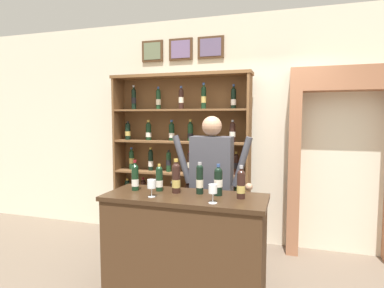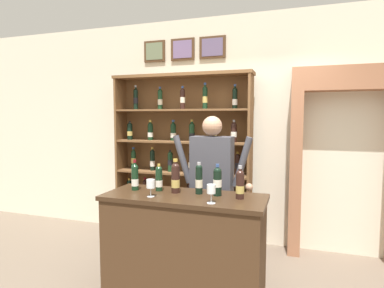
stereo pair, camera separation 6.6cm
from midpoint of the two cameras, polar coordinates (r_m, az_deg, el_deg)
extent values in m
cube|color=beige|center=(4.42, 7.08, 2.49)|extent=(12.00, 0.16, 3.05)
cube|color=#4C331E|center=(4.77, -7.50, 16.14)|extent=(0.32, 0.02, 0.30)
cube|color=#6B795A|center=(4.76, -7.58, 16.17)|extent=(0.26, 0.01, 0.24)
cube|color=#4C331E|center=(4.61, -2.46, 16.57)|extent=(0.34, 0.02, 0.30)
cube|color=slate|center=(4.60, -2.52, 16.61)|extent=(0.27, 0.01, 0.24)
cube|color=#4C331E|center=(4.49, 2.93, 16.90)|extent=(0.36, 0.02, 0.29)
cube|color=slate|center=(4.47, 2.88, 16.93)|extent=(0.29, 0.01, 0.23)
cube|color=brown|center=(4.65, -13.25, -2.33)|extent=(0.03, 0.32, 2.26)
cube|color=brown|center=(4.05, 9.63, -3.33)|extent=(0.03, 0.32, 2.26)
cube|color=brown|center=(4.41, -1.95, -2.60)|extent=(1.86, 0.02, 2.26)
cube|color=brown|center=(4.52, -2.57, -15.71)|extent=(1.80, 0.30, 0.03)
cylinder|color=black|center=(4.74, -11.36, -13.38)|extent=(0.07, 0.07, 0.20)
sphere|color=black|center=(4.71, -11.38, -12.18)|extent=(0.07, 0.07, 0.07)
cylinder|color=black|center=(4.70, -11.39, -11.82)|extent=(0.03, 0.03, 0.07)
cylinder|color=#B79338|center=(4.69, -11.40, -11.51)|extent=(0.03, 0.03, 0.03)
cylinder|color=beige|center=(4.74, -11.36, -13.59)|extent=(0.08, 0.08, 0.06)
cylinder|color=black|center=(4.64, -7.69, -13.75)|extent=(0.07, 0.07, 0.20)
sphere|color=black|center=(4.60, -7.71, -12.53)|extent=(0.07, 0.07, 0.07)
cylinder|color=black|center=(4.60, -7.71, -12.25)|extent=(0.03, 0.03, 0.06)
cylinder|color=#99999E|center=(4.59, -7.71, -12.02)|extent=(0.03, 0.03, 0.03)
cylinder|color=beige|center=(4.64, -7.69, -13.93)|extent=(0.08, 0.08, 0.06)
cylinder|color=#19381E|center=(4.51, -4.47, -14.21)|extent=(0.07, 0.07, 0.20)
sphere|color=#19381E|center=(4.48, -4.48, -12.90)|extent=(0.07, 0.07, 0.07)
cylinder|color=#19381E|center=(4.47, -4.49, -12.52)|extent=(0.03, 0.03, 0.07)
cylinder|color=#B79338|center=(4.46, -4.49, -12.19)|extent=(0.03, 0.03, 0.03)
cylinder|color=tan|center=(4.52, -4.47, -14.54)|extent=(0.08, 0.08, 0.07)
cylinder|color=black|center=(4.41, -0.53, -14.66)|extent=(0.07, 0.07, 0.20)
sphere|color=black|center=(4.37, -0.53, -13.32)|extent=(0.07, 0.07, 0.07)
cylinder|color=black|center=(4.37, -0.53, -12.99)|extent=(0.03, 0.03, 0.07)
cylinder|color=navy|center=(4.36, -0.53, -12.69)|extent=(0.03, 0.03, 0.03)
cylinder|color=tan|center=(4.42, -0.53, -15.03)|extent=(0.08, 0.08, 0.07)
cylinder|color=black|center=(4.33, 2.62, -15.10)|extent=(0.07, 0.07, 0.19)
sphere|color=black|center=(4.30, 2.62, -13.81)|extent=(0.07, 0.07, 0.07)
cylinder|color=black|center=(4.29, 2.62, -13.43)|extent=(0.03, 0.03, 0.07)
cylinder|color=#B79338|center=(4.28, 2.62, -13.09)|extent=(0.03, 0.03, 0.03)
cylinder|color=silver|center=(4.33, 2.62, -15.18)|extent=(0.08, 0.08, 0.06)
cylinder|color=black|center=(4.32, 7.09, -15.21)|extent=(0.07, 0.07, 0.19)
sphere|color=black|center=(4.29, 7.10, -13.95)|extent=(0.07, 0.07, 0.07)
cylinder|color=black|center=(4.28, 7.10, -13.63)|extent=(0.03, 0.03, 0.06)
cylinder|color=navy|center=(4.27, 7.11, -13.37)|extent=(0.03, 0.03, 0.03)
cylinder|color=silver|center=(4.32, 7.09, -15.12)|extent=(0.08, 0.08, 0.06)
cube|color=brown|center=(4.39, -2.59, -10.58)|extent=(1.80, 0.30, 0.02)
cylinder|color=black|center=(4.66, -11.91, -8.17)|extent=(0.07, 0.07, 0.22)
sphere|color=black|center=(4.63, -11.93, -6.74)|extent=(0.07, 0.07, 0.07)
cylinder|color=black|center=(4.63, -11.94, -6.47)|extent=(0.03, 0.03, 0.06)
cylinder|color=#B79338|center=(4.63, -11.94, -6.23)|extent=(0.04, 0.04, 0.03)
cylinder|color=beige|center=(4.66, -11.91, -8.15)|extent=(0.07, 0.07, 0.07)
cylinder|color=black|center=(4.59, -9.13, -8.31)|extent=(0.07, 0.07, 0.23)
sphere|color=black|center=(4.56, -9.15, -6.83)|extent=(0.07, 0.07, 0.07)
cylinder|color=black|center=(4.56, -9.16, -6.44)|extent=(0.03, 0.03, 0.08)
cylinder|color=maroon|center=(4.55, -9.16, -6.09)|extent=(0.04, 0.04, 0.03)
cylinder|color=beige|center=(4.59, -9.13, -8.35)|extent=(0.07, 0.07, 0.07)
cylinder|color=black|center=(4.48, -6.48, -8.63)|extent=(0.07, 0.07, 0.22)
sphere|color=black|center=(4.46, -6.50, -7.16)|extent=(0.07, 0.07, 0.07)
cylinder|color=black|center=(4.45, -6.50, -6.82)|extent=(0.03, 0.03, 0.07)
cylinder|color=#B79338|center=(4.45, -6.50, -6.52)|extent=(0.04, 0.04, 0.03)
cylinder|color=tan|center=(4.49, -6.48, -9.05)|extent=(0.07, 0.07, 0.07)
cylinder|color=black|center=(4.36, -4.01, -9.02)|extent=(0.07, 0.07, 0.22)
sphere|color=black|center=(4.34, -4.02, -7.54)|extent=(0.07, 0.07, 0.07)
cylinder|color=black|center=(4.33, -4.02, -7.16)|extent=(0.03, 0.03, 0.07)
cylinder|color=#99999E|center=(4.33, -4.02, -6.83)|extent=(0.03, 0.03, 0.03)
cylinder|color=silver|center=(4.36, -4.01, -8.89)|extent=(0.07, 0.07, 0.07)
cylinder|color=black|center=(4.36, -1.19, -9.01)|extent=(0.07, 0.07, 0.22)
sphere|color=black|center=(4.33, -1.19, -7.53)|extent=(0.07, 0.07, 0.07)
cylinder|color=black|center=(4.32, -1.19, -7.15)|extent=(0.03, 0.03, 0.07)
cylinder|color=black|center=(4.32, -1.19, -6.83)|extent=(0.03, 0.03, 0.03)
cylinder|color=black|center=(4.36, -1.19, -9.25)|extent=(0.07, 0.07, 0.07)
cylinder|color=black|center=(4.27, 1.43, -9.30)|extent=(0.07, 0.07, 0.22)
sphere|color=black|center=(4.24, 1.43, -7.77)|extent=(0.07, 0.07, 0.07)
cylinder|color=black|center=(4.23, 1.43, -7.34)|extent=(0.03, 0.03, 0.08)
cylinder|color=black|center=(4.23, 1.43, -6.96)|extent=(0.03, 0.03, 0.03)
cylinder|color=tan|center=(4.26, 1.43, -9.27)|extent=(0.07, 0.07, 0.07)
cylinder|color=black|center=(4.18, 4.78, -9.66)|extent=(0.07, 0.07, 0.22)
sphere|color=black|center=(4.15, 4.79, -8.11)|extent=(0.07, 0.07, 0.07)
cylinder|color=black|center=(4.14, 4.80, -7.67)|extent=(0.03, 0.03, 0.08)
cylinder|color=black|center=(4.14, 4.80, -7.28)|extent=(0.03, 0.03, 0.03)
cylinder|color=tan|center=(4.18, 4.78, -10.05)|extent=(0.07, 0.07, 0.07)
cylinder|color=black|center=(4.16, 7.60, -9.71)|extent=(0.07, 0.07, 0.23)
sphere|color=black|center=(4.13, 7.62, -8.10)|extent=(0.07, 0.07, 0.07)
cylinder|color=black|center=(4.12, 7.62, -7.66)|extent=(0.03, 0.03, 0.08)
cylinder|color=navy|center=(4.11, 7.63, -7.27)|extent=(0.03, 0.03, 0.03)
cylinder|color=silver|center=(4.15, 7.60, -9.58)|extent=(0.07, 0.07, 0.07)
cube|color=brown|center=(4.29, -2.61, -5.18)|extent=(1.80, 0.30, 0.02)
cylinder|color=#19381E|center=(4.58, -11.18, -3.02)|extent=(0.07, 0.07, 0.23)
sphere|color=#19381E|center=(4.57, -11.21, -1.51)|extent=(0.07, 0.07, 0.07)
cylinder|color=#19381E|center=(4.56, -11.21, -1.10)|extent=(0.03, 0.03, 0.08)
cylinder|color=navy|center=(4.56, -11.22, -0.74)|extent=(0.04, 0.04, 0.03)
cylinder|color=tan|center=(4.58, -11.18, -2.95)|extent=(0.07, 0.07, 0.07)
cylinder|color=black|center=(4.43, -7.83, -3.15)|extent=(0.07, 0.07, 0.24)
sphere|color=black|center=(4.42, -7.85, -1.51)|extent=(0.07, 0.07, 0.07)
cylinder|color=black|center=(4.41, -7.86, -1.12)|extent=(0.03, 0.03, 0.07)
cylinder|color=#B79338|center=(4.41, -7.86, -0.77)|extent=(0.04, 0.04, 0.03)
cylinder|color=silver|center=(4.44, -7.83, -3.50)|extent=(0.07, 0.07, 0.08)
cylinder|color=#19381E|center=(4.31, -4.64, -3.42)|extent=(0.07, 0.07, 0.23)
sphere|color=#19381E|center=(4.30, -4.66, -1.82)|extent=(0.07, 0.07, 0.07)
cylinder|color=#19381E|center=(4.29, -4.66, -1.51)|extent=(0.03, 0.03, 0.06)
cylinder|color=black|center=(4.29, -4.66, -1.27)|extent=(0.03, 0.03, 0.03)
cylinder|color=black|center=(4.31, -4.65, -3.31)|extent=(0.07, 0.07, 0.07)
cylinder|color=black|center=(4.21, -0.89, -3.62)|extent=(0.07, 0.07, 0.23)
sphere|color=black|center=(4.20, -0.89, -1.99)|extent=(0.07, 0.07, 0.07)
cylinder|color=black|center=(4.19, -0.89, -1.67)|extent=(0.03, 0.03, 0.06)
cylinder|color=maroon|center=(4.19, -0.89, -1.40)|extent=(0.04, 0.04, 0.03)
cylinder|color=beige|center=(4.21, -0.89, -3.75)|extent=(0.07, 0.07, 0.07)
cylinder|color=black|center=(4.12, 3.19, -3.71)|extent=(0.07, 0.07, 0.24)
sphere|color=black|center=(4.11, 3.20, -1.95)|extent=(0.07, 0.07, 0.07)
cylinder|color=black|center=(4.10, 3.21, -1.51)|extent=(0.03, 0.03, 0.08)
cylinder|color=navy|center=(4.10, 3.21, -1.12)|extent=(0.03, 0.03, 0.03)
cylinder|color=beige|center=(4.13, 3.19, -4.15)|extent=(0.07, 0.07, 0.08)
cylinder|color=black|center=(4.11, 7.44, -3.89)|extent=(0.07, 0.07, 0.23)
sphere|color=black|center=(4.09, 7.46, -2.25)|extent=(0.07, 0.07, 0.07)
cylinder|color=black|center=(4.09, 7.46, -1.87)|extent=(0.03, 0.03, 0.06)
cylinder|color=#B79338|center=(4.09, 7.47, -1.56)|extent=(0.03, 0.03, 0.03)
cylinder|color=black|center=(4.11, 7.44, -3.82)|extent=(0.07, 0.07, 0.07)
cube|color=brown|center=(4.24, -2.63, 0.41)|extent=(1.80, 0.30, 0.02)
cylinder|color=black|center=(4.53, -11.82, 1.99)|extent=(0.07, 0.07, 0.20)
sphere|color=black|center=(4.53, -11.85, 3.30)|extent=(0.07, 0.07, 0.07)
cylinder|color=black|center=(4.53, -11.85, 3.59)|extent=(0.03, 0.03, 0.06)
cylinder|color=black|center=(4.53, -11.86, 3.84)|extent=(0.03, 0.03, 0.03)
cylinder|color=tan|center=(4.53, -11.82, 1.85)|extent=(0.08, 0.08, 0.06)
cylinder|color=black|center=(4.41, -8.21, 1.97)|extent=(0.07, 0.07, 0.20)
sphere|color=black|center=(4.41, -8.23, 3.33)|extent=(0.07, 0.07, 0.07)
cylinder|color=black|center=(4.41, -8.23, 3.73)|extent=(0.03, 0.03, 0.08)
cylinder|color=#B79338|center=(4.41, -8.24, 4.09)|extent=(0.04, 0.04, 0.03)
cylinder|color=silver|center=(4.41, -8.21, 1.66)|extent=(0.08, 0.08, 0.06)
cylinder|color=black|center=(4.30, -4.11, 1.93)|extent=(0.07, 0.07, 0.19)
sphere|color=black|center=(4.29, -4.12, 3.31)|extent=(0.07, 0.07, 0.07)
cylinder|color=black|center=(4.29, -4.12, 3.76)|extent=(0.03, 0.03, 0.08)
cylinder|color=navy|center=(4.29, -4.12, 4.15)|extent=(0.04, 0.04, 0.03)
cylinder|color=silver|center=(4.30, -4.11, 1.57)|extent=(0.08, 0.08, 0.06)
cylinder|color=#19381E|center=(4.22, -0.75, 1.90)|extent=(0.07, 0.07, 0.20)
sphere|color=#19381E|center=(4.21, -0.75, 3.32)|extent=(0.07, 0.07, 0.07)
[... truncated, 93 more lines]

